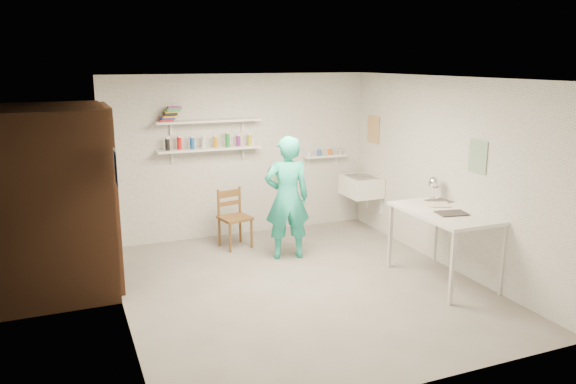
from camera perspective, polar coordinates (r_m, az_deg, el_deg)
name	(u,v)px	position (r m, az deg, el deg)	size (l,w,h in m)	color
floor	(301,287)	(6.70, 1.32, -9.60)	(4.00, 4.50, 0.02)	slate
ceiling	(302,77)	(6.17, 1.44, 11.57)	(4.00, 4.50, 0.02)	silver
wall_back	(241,156)	(8.40, -4.83, 3.70)	(4.00, 0.02, 2.40)	silver
wall_front	(420,247)	(4.43, 13.25, -5.46)	(4.00, 0.02, 2.40)	silver
wall_left	(117,204)	(5.84, -17.02, -1.13)	(0.02, 4.50, 2.40)	silver
wall_right	(447,173)	(7.35, 15.89, 1.84)	(0.02, 4.50, 2.40)	silver
doorway_recess	(110,199)	(6.90, -17.61, -0.70)	(0.02, 0.90, 2.00)	black
corridor_box	(44,201)	(6.88, -23.53, -0.81)	(1.40, 1.50, 2.10)	brown
door_lintel	(105,109)	(6.74, -18.07, 8.01)	(0.06, 1.05, 0.10)	brown
door_jamb_near	(116,209)	(6.42, -17.03, -1.69)	(0.06, 0.10, 2.00)	brown
door_jamb_far	(108,190)	(7.39, -17.80, 0.19)	(0.06, 0.10, 2.00)	brown
shelf_lower	(210,149)	(8.12, -7.95, 4.36)	(1.50, 0.22, 0.03)	white
shelf_upper	(209,121)	(8.07, -8.04, 7.16)	(1.50, 0.22, 0.03)	white
ledge_shelf	(325,156)	(8.83, 3.75, 3.66)	(0.70, 0.14, 0.03)	white
poster_left	(116,168)	(5.81, -17.08, 2.35)	(0.01, 0.28, 0.36)	#334C7F
poster_right_a	(373,130)	(8.75, 8.65, 6.29)	(0.01, 0.34, 0.42)	#995933
poster_right_b	(478,157)	(6.87, 18.72, 3.42)	(0.01, 0.30, 0.38)	#3F724C
belfast_sink	(361,186)	(8.69, 7.44, 0.59)	(0.48, 0.60, 0.30)	white
man	(287,198)	(7.37, -0.09, -0.60)	(0.60, 0.39, 1.65)	#24B69D
wall_clock	(278,175)	(7.50, -1.00, 1.78)	(0.30, 0.30, 0.04)	beige
wooden_chair	(235,218)	(7.92, -5.40, -2.64)	(0.40, 0.38, 0.86)	brown
work_table	(443,246)	(6.96, 15.49, -5.31)	(0.78, 1.30, 0.87)	silver
desk_lamp	(435,182)	(7.31, 14.67, 0.95)	(0.16, 0.16, 0.16)	white
spray_cans	(210,142)	(8.11, -7.97, 5.05)	(1.29, 0.06, 0.17)	black
book_stack	(170,114)	(7.94, -11.87, 7.73)	(0.30, 0.14, 0.20)	red
ledge_pots	(325,152)	(8.82, 3.76, 4.04)	(0.48, 0.07, 0.09)	silver
papers	(446,210)	(6.83, 15.72, -1.80)	(0.30, 0.22, 0.02)	silver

